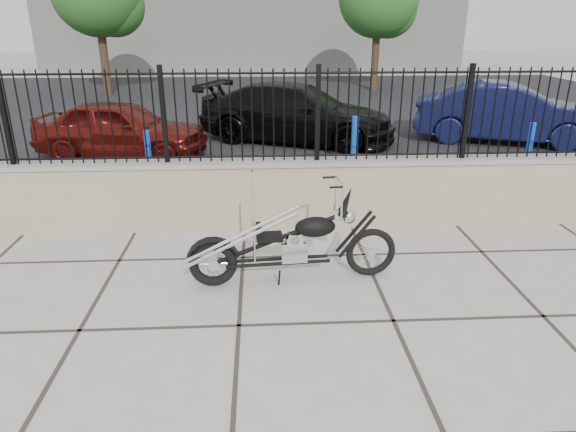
% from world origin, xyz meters
% --- Properties ---
extents(ground_plane, '(90.00, 90.00, 0.00)m').
position_xyz_m(ground_plane, '(0.00, 0.00, 0.00)').
color(ground_plane, '#99968E').
rests_on(ground_plane, ground).
extents(parking_lot, '(30.00, 30.00, 0.00)m').
position_xyz_m(parking_lot, '(0.00, 12.50, 0.00)').
color(parking_lot, black).
rests_on(parking_lot, ground).
extents(retaining_wall, '(14.00, 0.36, 0.96)m').
position_xyz_m(retaining_wall, '(0.00, 2.50, 0.48)').
color(retaining_wall, gray).
rests_on(retaining_wall, ground_plane).
extents(iron_fence, '(14.00, 0.08, 1.20)m').
position_xyz_m(iron_fence, '(0.00, 2.50, 1.56)').
color(iron_fence, black).
rests_on(iron_fence, retaining_wall).
extents(chopper_motorcycle, '(2.22, 0.56, 1.32)m').
position_xyz_m(chopper_motorcycle, '(0.54, 0.88, 0.66)').
color(chopper_motorcycle, black).
rests_on(chopper_motorcycle, ground_plane).
extents(car_red, '(3.74, 2.09, 1.20)m').
position_xyz_m(car_red, '(-2.65, 6.57, 0.60)').
color(car_red, '#510F0B').
rests_on(car_red, parking_lot).
extents(car_black, '(5.00, 3.54, 1.34)m').
position_xyz_m(car_black, '(1.11, 7.85, 0.67)').
color(car_black, black).
rests_on(car_black, parking_lot).
extents(car_blue, '(4.40, 2.80, 1.37)m').
position_xyz_m(car_blue, '(6.01, 7.49, 0.69)').
color(car_blue, '#0F143A').
rests_on(car_blue, parking_lot).
extents(bollard_a, '(0.11, 0.11, 0.90)m').
position_xyz_m(bollard_a, '(-1.76, 4.87, 0.45)').
color(bollard_a, '#0B22B2').
rests_on(bollard_a, ground_plane).
extents(bollard_b, '(0.16, 0.16, 1.08)m').
position_xyz_m(bollard_b, '(1.99, 5.06, 0.54)').
color(bollard_b, blue).
rests_on(bollard_b, ground_plane).
extents(bollard_c, '(0.15, 0.15, 0.95)m').
position_xyz_m(bollard_c, '(5.27, 4.93, 0.48)').
color(bollard_c, '#0B36A5').
rests_on(bollard_c, ground_plane).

